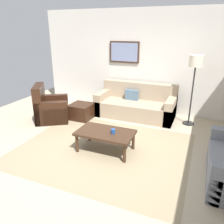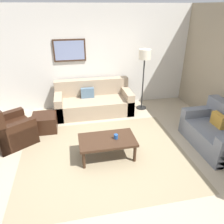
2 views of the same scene
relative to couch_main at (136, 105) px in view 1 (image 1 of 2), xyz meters
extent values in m
plane|color=tan|center=(-0.05, -2.08, -0.29)|extent=(8.00, 8.00, 0.00)
cube|color=silver|center=(-0.05, 0.52, 1.11)|extent=(6.00, 0.12, 2.80)
cube|color=gray|center=(-0.05, -2.08, -0.29)|extent=(3.32, 2.73, 0.01)
cube|color=gray|center=(0.00, -0.10, -0.08)|extent=(2.09, 0.95, 0.42)
cube|color=gray|center=(0.00, 0.25, 0.15)|extent=(2.09, 0.24, 0.88)
cube|color=gray|center=(-0.94, -0.10, 0.02)|extent=(0.20, 0.95, 0.62)
cube|color=gray|center=(0.94, -0.10, 0.02)|extent=(0.20, 0.95, 0.62)
cube|color=slate|center=(-0.15, 0.03, 0.27)|extent=(0.36, 0.12, 0.28)
cube|color=black|center=(-1.92, -1.19, -0.07)|extent=(1.10, 1.10, 0.44)
cube|color=black|center=(-2.18, -1.35, 0.18)|extent=(0.59, 0.79, 0.95)
cube|color=black|center=(-1.75, -1.47, 0.01)|extent=(0.77, 0.56, 0.60)
cube|color=black|center=(-2.09, -0.92, 0.01)|extent=(0.77, 0.56, 0.60)
cube|color=black|center=(-1.28, -0.80, -0.09)|extent=(0.56, 0.56, 0.40)
cylinder|color=#382316|center=(-0.48, -2.37, -0.11)|extent=(0.06, 0.06, 0.36)
cylinder|color=#382316|center=(0.50, -2.37, -0.11)|extent=(0.06, 0.06, 0.36)
cylinder|color=#382316|center=(-0.48, -1.85, -0.11)|extent=(0.06, 0.06, 0.36)
cylinder|color=#382316|center=(0.50, -1.85, -0.11)|extent=(0.06, 0.06, 0.36)
cube|color=#382316|center=(0.01, -2.11, 0.09)|extent=(1.10, 0.64, 0.05)
cylinder|color=#1E478C|center=(0.18, -2.13, 0.16)|extent=(0.08, 0.08, 0.09)
cylinder|color=black|center=(1.41, -0.09, -0.28)|extent=(0.28, 0.28, 0.03)
cylinder|color=#262626|center=(1.41, -0.09, 0.43)|extent=(0.04, 0.04, 1.45)
cylinder|color=beige|center=(1.41, -0.09, 1.29)|extent=(0.32, 0.32, 0.26)
cube|color=#382316|center=(-0.54, 0.44, 1.36)|extent=(0.86, 0.04, 0.58)
cube|color=#7684AA|center=(-0.54, 0.42, 1.36)|extent=(0.78, 0.01, 0.50)
camera|label=1|loc=(1.64, -5.70, 1.99)|focal=36.16mm
camera|label=2|loc=(-0.60, -5.54, 2.44)|focal=34.29mm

